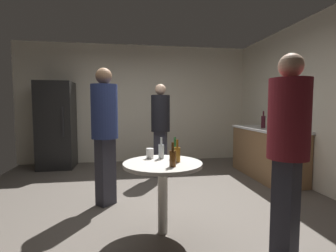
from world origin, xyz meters
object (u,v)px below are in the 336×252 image
plastic_cup_white (150,153)px  person_in_maroon_shirt (288,140)px  foreground_table (163,173)px  beer_bottle_clear (161,151)px  kettle (276,126)px  wine_bottle_on_counter (263,121)px  beer_bottle_amber (177,154)px  beer_bottle_green (175,151)px  person_in_navy_shirt (105,125)px  beer_bottle_brown (173,158)px  person_in_black_shirt (160,123)px  refrigerator (57,125)px

plastic_cup_white → person_in_maroon_shirt: size_ratio=0.06×
foreground_table → beer_bottle_clear: bearing=86.8°
kettle → wine_bottle_on_counter: (-0.01, 0.38, 0.05)m
beer_bottle_amber → plastic_cup_white: 0.34m
foreground_table → beer_bottle_green: size_ratio=3.48×
beer_bottle_amber → wine_bottle_on_counter: bearing=42.7°
person_in_navy_shirt → plastic_cup_white: bearing=-4.8°
beer_bottle_brown → person_in_navy_shirt: 1.30m
person_in_black_shirt → beer_bottle_amber: bearing=17.3°
beer_bottle_brown → person_in_navy_shirt: size_ratio=0.13×
beer_bottle_green → wine_bottle_on_counter: bearing=39.6°
wine_bottle_on_counter → foreground_table: size_ratio=0.39×
kettle → beer_bottle_brown: (-2.05, -1.61, -0.15)m
refrigerator → person_in_black_shirt: (2.06, -1.01, 0.09)m
beer_bottle_clear → person_in_black_shirt: person_in_black_shirt is taller
plastic_cup_white → person_in_navy_shirt: size_ratio=0.06×
foreground_table → person_in_maroon_shirt: bearing=-29.5°
beer_bottle_amber → plastic_cup_white: size_ratio=2.09×
kettle → beer_bottle_clear: kettle is taller
beer_bottle_brown → person_in_black_shirt: size_ratio=0.14×
plastic_cup_white → person_in_maroon_shirt: (1.10, -0.78, 0.23)m
person_in_black_shirt → beer_bottle_brown: bearing=15.5°
beer_bottle_brown → plastic_cup_white: 0.44m
refrigerator → person_in_black_shirt: bearing=-26.1°
plastic_cup_white → person_in_black_shirt: 1.92m
beer_bottle_brown → person_in_maroon_shirt: person_in_maroon_shirt is taller
beer_bottle_clear → person_in_navy_shirt: bearing=133.5°
foreground_table → beer_bottle_brown: size_ratio=3.48×
beer_bottle_brown → person_in_black_shirt: (0.18, 2.28, 0.17)m
person_in_maroon_shirt → refrigerator: bearing=3.0°
kettle → person_in_black_shirt: 1.98m
wine_bottle_on_counter → beer_bottle_green: (-1.94, -1.61, -0.20)m
refrigerator → wine_bottle_on_counter: size_ratio=5.81×
kettle → person_in_navy_shirt: size_ratio=0.14×
person_in_navy_shirt → person_in_black_shirt: bearing=100.2°
beer_bottle_amber → person_in_navy_shirt: person_in_navy_shirt is taller
plastic_cup_white → person_in_black_shirt: size_ratio=0.06×
beer_bottle_clear → plastic_cup_white: 0.13m
beer_bottle_brown → beer_bottle_green: (0.09, 0.38, 0.00)m
beer_bottle_brown → beer_bottle_green: 0.39m
beer_bottle_amber → plastic_cup_white: beer_bottle_amber is taller
refrigerator → kettle: 4.27m
foreground_table → beer_bottle_clear: beer_bottle_clear is taller
beer_bottle_brown → person_in_navy_shirt: bearing=123.6°
wine_bottle_on_counter → refrigerator: bearing=161.6°
beer_bottle_clear → person_in_navy_shirt: 0.97m
kettle → beer_bottle_green: (-1.96, -1.23, -0.15)m
beer_bottle_amber → beer_bottle_brown: 0.20m
plastic_cup_white → person_in_maroon_shirt: person_in_maroon_shirt is taller
beer_bottle_green → person_in_black_shirt: person_in_black_shirt is taller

